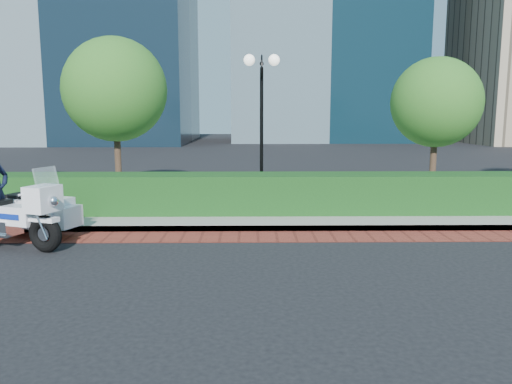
{
  "coord_description": "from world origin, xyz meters",
  "views": [
    {
      "loc": [
        0.65,
        -9.25,
        2.69
      ],
      "look_at": [
        0.79,
        1.56,
        1.0
      ],
      "focal_mm": 35.0,
      "sensor_mm": 36.0,
      "label": 1
    }
  ],
  "objects_px": {
    "tree_b": "(115,90)",
    "lamppost": "(262,105)",
    "police_motorcycle": "(15,207)",
    "tree_c": "(436,103)"
  },
  "relations": [
    {
      "from": "tree_b",
      "to": "lamppost",
      "type": "bearing_deg",
      "value": -16.11
    },
    {
      "from": "tree_c",
      "to": "police_motorcycle",
      "type": "distance_m",
      "value": 12.27
    },
    {
      "from": "police_motorcycle",
      "to": "tree_c",
      "type": "bearing_deg",
      "value": 47.36
    },
    {
      "from": "lamppost",
      "to": "tree_b",
      "type": "bearing_deg",
      "value": 163.89
    },
    {
      "from": "tree_b",
      "to": "police_motorcycle",
      "type": "height_order",
      "value": "tree_b"
    },
    {
      "from": "lamppost",
      "to": "tree_b",
      "type": "height_order",
      "value": "tree_b"
    },
    {
      "from": "police_motorcycle",
      "to": "tree_b",
      "type": "bearing_deg",
      "value": 102.57
    },
    {
      "from": "tree_b",
      "to": "tree_c",
      "type": "relative_size",
      "value": 1.14
    },
    {
      "from": "tree_b",
      "to": "tree_c",
      "type": "xyz_separation_m",
      "value": [
        10.0,
        -0.0,
        -0.39
      ]
    },
    {
      "from": "lamppost",
      "to": "police_motorcycle",
      "type": "xyz_separation_m",
      "value": [
        -5.27,
        -4.11,
        -2.19
      ]
    }
  ]
}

